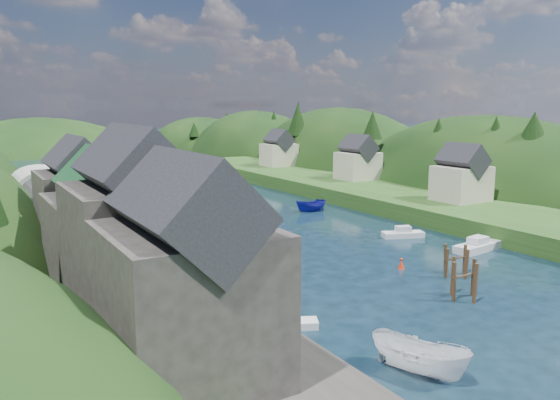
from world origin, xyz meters
TOP-DOWN VIEW (x-y plane):
  - ground at (0.00, 50.00)m, footprint 600.00×600.00m
  - hillside_right at (45.00, 75.00)m, footprint 36.00×245.56m
  - far_hills at (1.22, 174.01)m, footprint 103.00×68.00m
  - hill_trees at (0.03, 63.33)m, footprint 91.47×150.20m
  - quay_left at (-24.00, 20.00)m, footprint 12.00×110.00m
  - terrace_left_grass at (-31.00, 20.00)m, footprint 12.00×110.00m
  - quayside_buildings at (-26.00, 6.39)m, footprint 8.00×35.84m
  - boat_sheds at (-26.00, 39.00)m, footprint 7.00×21.00m
  - terrace_right at (25.00, 40.00)m, footprint 16.00×120.00m
  - right_bank_cottages at (28.00, 48.33)m, footprint 9.00×59.24m
  - piling_cluster_near at (0.10, -1.74)m, footprint 2.82×2.67m
  - piling_cluster_far at (4.47, 2.96)m, footprint 3.02×2.84m
  - channel_buoy_near at (1.63, 7.28)m, footprint 0.70×0.70m
  - channel_buoy_far at (-3.07, 25.31)m, footprint 0.70×0.70m
  - moored_boats at (-1.81, 19.00)m, footprint 36.50×87.72m

SIDE VIEW (x-z plane):
  - far_hills at x=1.22m, z-range -32.80..11.20m
  - hillside_right at x=45.00m, z-range -31.41..16.59m
  - ground at x=0.00m, z-range 0.00..0.00m
  - channel_buoy_near at x=1.63m, z-range -0.07..1.03m
  - channel_buoy_far at x=-3.07m, z-range -0.07..1.03m
  - moored_boats at x=-1.81m, z-range -0.58..1.89m
  - quay_left at x=-24.00m, z-range 0.00..2.00m
  - piling_cluster_far at x=4.47m, z-range -0.57..2.88m
  - terrace_right at x=25.00m, z-range 0.00..2.40m
  - terrace_left_grass at x=-31.00m, z-range 0.00..2.50m
  - piling_cluster_near at x=0.10m, z-range -0.57..3.38m
  - boat_sheds at x=-26.00m, z-range 1.52..9.02m
  - right_bank_cottages at x=28.00m, z-range 1.64..10.05m
  - quayside_buildings at x=-26.00m, z-range 0.64..13.54m
  - hill_trees at x=0.03m, z-range 4.84..17.45m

